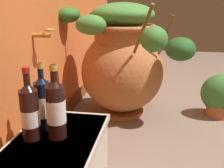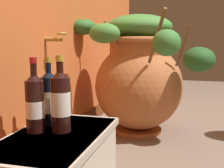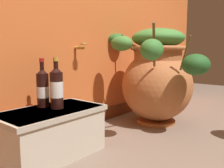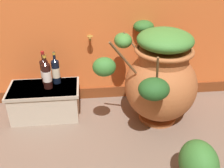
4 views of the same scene
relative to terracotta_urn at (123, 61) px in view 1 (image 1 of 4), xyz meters
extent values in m
cube|color=brown|center=(-0.53, 0.42, -0.37)|extent=(4.40, 0.02, 0.12)
cylinder|color=#B28433|center=(-0.58, 0.38, 0.25)|extent=(0.02, 0.10, 0.02)
torus|color=#B28433|center=(-0.58, 0.33, 0.28)|extent=(0.06, 0.06, 0.01)
cylinder|color=#B26638|center=(0.01, 0.00, -0.41)|extent=(0.34, 0.34, 0.03)
ellipsoid|color=#B26638|center=(0.01, 0.00, -0.09)|extent=(0.63, 0.63, 0.62)
cylinder|color=#B26638|center=(0.01, 0.00, 0.19)|extent=(0.42, 0.42, 0.12)
torus|color=#B26638|center=(0.01, 0.00, 0.25)|extent=(0.49, 0.49, 0.04)
cylinder|color=brown|center=(-0.06, 0.31, 0.31)|extent=(0.05, 0.22, 0.11)
ellipsoid|color=#2D6628|center=(-0.08, 0.39, 0.34)|extent=(0.19, 0.18, 0.11)
cylinder|color=brown|center=(-0.25, 0.14, 0.29)|extent=(0.12, 0.08, 0.15)
ellipsoid|color=#428438|center=(-0.30, 0.17, 0.29)|extent=(0.15, 0.20, 0.12)
cylinder|color=brown|center=(-0.12, -0.30, 0.21)|extent=(0.05, 0.10, 0.27)
ellipsoid|color=#235623|center=(-0.16, -0.40, 0.13)|extent=(0.22, 0.20, 0.16)
cylinder|color=brown|center=(-0.34, -0.16, 0.26)|extent=(0.24, 0.13, 0.32)
ellipsoid|color=#387A33|center=(-0.50, -0.23, 0.23)|extent=(0.17, 0.15, 0.14)
ellipsoid|color=#428438|center=(0.01, 0.00, 0.34)|extent=(0.46, 0.46, 0.17)
cube|color=#AEA592|center=(-1.02, 0.16, -0.15)|extent=(0.64, 0.37, 0.03)
cylinder|color=black|center=(-1.01, 0.26, -0.02)|extent=(0.08, 0.08, 0.21)
cone|color=black|center=(-1.01, 0.26, 0.10)|extent=(0.08, 0.08, 0.04)
cylinder|color=black|center=(-1.01, 0.26, 0.13)|extent=(0.03, 0.03, 0.10)
cylinder|color=maroon|center=(-1.01, 0.26, 0.17)|extent=(0.03, 0.03, 0.02)
cylinder|color=silver|center=(-1.01, 0.26, -0.03)|extent=(0.08, 0.08, 0.07)
cylinder|color=black|center=(-0.91, 0.25, -0.02)|extent=(0.07, 0.07, 0.22)
cone|color=black|center=(-0.91, 0.25, 0.10)|extent=(0.07, 0.07, 0.04)
cylinder|color=black|center=(-0.91, 0.25, 0.13)|extent=(0.02, 0.02, 0.09)
cylinder|color=#B7932D|center=(-0.91, 0.25, 0.16)|extent=(0.03, 0.03, 0.02)
cylinder|color=beige|center=(-0.91, 0.25, -0.02)|extent=(0.07, 0.07, 0.10)
cylinder|color=black|center=(-0.98, 0.16, -0.02)|extent=(0.08, 0.08, 0.23)
cone|color=black|center=(-0.98, 0.16, 0.11)|extent=(0.08, 0.08, 0.04)
cylinder|color=black|center=(-0.98, 0.16, 0.14)|extent=(0.03, 0.03, 0.09)
cylinder|color=#B7932D|center=(-0.98, 0.16, 0.17)|extent=(0.03, 0.03, 0.02)
cylinder|color=silver|center=(-0.98, 0.16, -0.01)|extent=(0.08, 0.08, 0.10)
cylinder|color=#B26638|center=(0.08, -0.76, -0.37)|extent=(0.20, 0.20, 0.11)
torus|color=#A45D33|center=(0.08, -0.76, -0.33)|extent=(0.23, 0.23, 0.02)
ellipsoid|color=#387A33|center=(0.08, -0.76, -0.24)|extent=(0.25, 0.31, 0.30)
camera|label=1|loc=(-1.94, -0.24, 0.42)|focal=42.21mm
camera|label=2|loc=(-2.07, -0.36, 0.25)|focal=47.20mm
camera|label=3|loc=(-1.86, -1.01, 0.22)|focal=37.57mm
camera|label=4|loc=(-0.61, -1.93, 1.04)|focal=41.67mm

